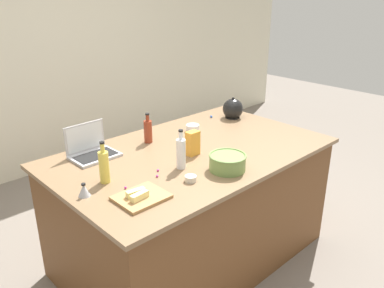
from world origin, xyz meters
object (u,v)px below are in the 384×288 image
bottle_oil (104,166)px  ramekin_small (193,128)px  butter_stick_left (139,196)px  kitchen_timer (84,190)px  bottle_soy (148,131)px  ramekin_medium (191,179)px  candy_bag (193,143)px  laptop (92,150)px  bottle_vinegar (181,153)px  butter_stick_right (136,193)px  cutting_board (141,197)px  mixing_bowl_large (227,162)px  kettle (233,109)px

bottle_oil → ramekin_small: 1.03m
butter_stick_left → kitchen_timer: bearing=124.7°
bottle_soy → ramekin_small: size_ratio=2.13×
ramekin_medium → candy_bag: candy_bag is taller
butter_stick_left → candy_bag: bearing=22.5°
laptop → bottle_soy: size_ratio=1.38×
bottle_vinegar → kitchen_timer: bottle_vinegar is taller
butter_stick_right → candy_bag: (0.65, 0.23, 0.05)m
butter_stick_right → bottle_vinegar: bearing=15.2°
ramekin_small → butter_stick_right: bearing=-149.6°
cutting_board → kitchen_timer: 0.32m
mixing_bowl_large → kitchen_timer: (-0.83, 0.32, -0.02)m
candy_bag → ramekin_small: bearing=46.5°
laptop → butter_stick_left: laptop is taller
butter_stick_left → kitchen_timer: size_ratio=1.43×
laptop → bottle_soy: bottle_soy is taller
cutting_board → ramekin_medium: size_ratio=3.83×
kitchen_timer → candy_bag: 0.84m
laptop → mixing_bowl_large: bearing=-56.9°
bottle_soy → cutting_board: (-0.55, -0.64, -0.08)m
bottle_soy → ramekin_medium: 0.71m
bottle_soy → candy_bag: bearing=-78.5°
bottle_soy → butter_stick_right: (-0.56, -0.62, -0.05)m
mixing_bowl_large → bottle_oil: size_ratio=0.93×
cutting_board → butter_stick_left: size_ratio=2.48×
butter_stick_left → ramekin_small: same height
laptop → ramekin_medium: (0.24, -0.74, -0.03)m
butter_stick_right → candy_bag: candy_bag is taller
laptop → kettle: bearing=-4.5°
bottle_oil → candy_bag: (0.66, -0.06, -0.02)m
laptop → butter_stick_right: 0.70m
bottle_soy → kitchen_timer: bearing=-152.1°
bottle_vinegar → ramekin_medium: 0.22m
laptop → butter_stick_right: laptop is taller
ramekin_small → candy_bag: (-0.33, -0.35, 0.06)m
kitchen_timer → butter_stick_left: bearing=-55.3°
mixing_bowl_large → bottle_oil: bearing=149.3°
bottle_vinegar → butter_stick_right: bottle_vinegar is taller
mixing_bowl_large → cutting_board: bearing=172.6°
butter_stick_right → ramekin_medium: butter_stick_right is taller
bottle_oil → bottle_soy: 0.67m
kettle → ramekin_medium: 1.28m
bottle_soy → bottle_vinegar: bottle_vinegar is taller
laptop → bottle_oil: 0.43m
cutting_board → kitchen_timer: kitchen_timer is taller
bottle_oil → butter_stick_right: bottle_oil is taller
bottle_vinegar → candy_bag: size_ratio=1.54×
mixing_bowl_large → kettle: size_ratio=1.13×
bottle_vinegar → bottle_oil: bearing=160.2°
bottle_soy → ramekin_small: 0.42m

